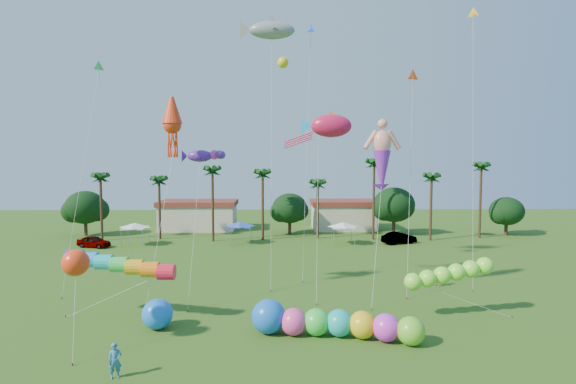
{
  "coord_description": "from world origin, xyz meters",
  "views": [
    {
      "loc": [
        -0.72,
        -24.13,
        11.39
      ],
      "look_at": [
        0.0,
        10.0,
        9.0
      ],
      "focal_mm": 28.0,
      "sensor_mm": 36.0,
      "label": 1
    }
  ],
  "objects_px": {
    "caterpillar_inflatable": "(329,323)",
    "blue_ball": "(157,314)",
    "car_b": "(399,238)",
    "spectator_b": "(438,278)",
    "spectator_a": "(115,361)",
    "car_a": "(94,242)"
  },
  "relations": [
    {
      "from": "spectator_b",
      "to": "blue_ball",
      "type": "bearing_deg",
      "value": -97.4
    },
    {
      "from": "blue_ball",
      "to": "caterpillar_inflatable",
      "type": "bearing_deg",
      "value": -8.24
    },
    {
      "from": "blue_ball",
      "to": "spectator_a",
      "type": "bearing_deg",
      "value": -93.02
    },
    {
      "from": "car_b",
      "to": "spectator_b",
      "type": "xyz_separation_m",
      "value": [
        -2.14,
        -20.99,
        0.01
      ]
    },
    {
      "from": "spectator_b",
      "to": "caterpillar_inflatable",
      "type": "height_order",
      "value": "caterpillar_inflatable"
    },
    {
      "from": "caterpillar_inflatable",
      "to": "blue_ball",
      "type": "bearing_deg",
      "value": -175.76
    },
    {
      "from": "car_b",
      "to": "spectator_a",
      "type": "distance_m",
      "value": 45.29
    },
    {
      "from": "caterpillar_inflatable",
      "to": "blue_ball",
      "type": "height_order",
      "value": "caterpillar_inflatable"
    },
    {
      "from": "spectator_a",
      "to": "blue_ball",
      "type": "bearing_deg",
      "value": 67.19
    },
    {
      "from": "car_b",
      "to": "spectator_b",
      "type": "relative_size",
      "value": 2.98
    },
    {
      "from": "car_b",
      "to": "spectator_a",
      "type": "height_order",
      "value": "spectator_a"
    },
    {
      "from": "spectator_a",
      "to": "caterpillar_inflatable",
      "type": "bearing_deg",
      "value": 4.11
    },
    {
      "from": "spectator_a",
      "to": "caterpillar_inflatable",
      "type": "height_order",
      "value": "caterpillar_inflatable"
    },
    {
      "from": "car_b",
      "to": "spectator_a",
      "type": "bearing_deg",
      "value": 124.76
    },
    {
      "from": "spectator_a",
      "to": "blue_ball",
      "type": "relative_size",
      "value": 0.91
    },
    {
      "from": "spectator_b",
      "to": "caterpillar_inflatable",
      "type": "xyz_separation_m",
      "value": [
        -11.17,
        -11.45,
        0.13
      ]
    },
    {
      "from": "caterpillar_inflatable",
      "to": "spectator_b",
      "type": "bearing_deg",
      "value": 58.19
    },
    {
      "from": "car_a",
      "to": "spectator_a",
      "type": "bearing_deg",
      "value": -138.31
    },
    {
      "from": "spectator_b",
      "to": "blue_ball",
      "type": "relative_size",
      "value": 0.79
    },
    {
      "from": "caterpillar_inflatable",
      "to": "blue_ball",
      "type": "relative_size",
      "value": 5.37
    },
    {
      "from": "spectator_b",
      "to": "caterpillar_inflatable",
      "type": "distance_m",
      "value": 15.99
    },
    {
      "from": "car_a",
      "to": "caterpillar_inflatable",
      "type": "bearing_deg",
      "value": -120.05
    }
  ]
}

